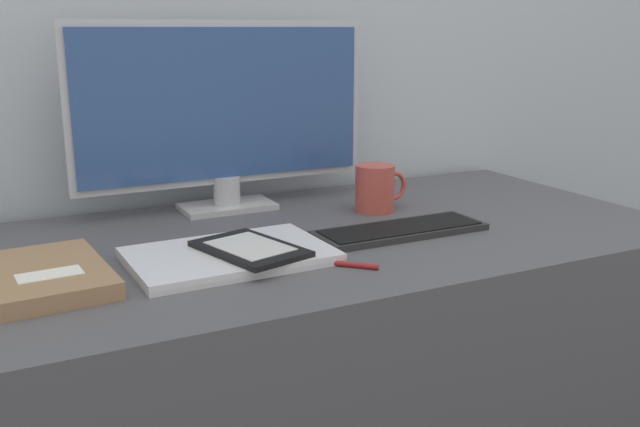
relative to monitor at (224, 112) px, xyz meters
The scene contains 8 objects.
desk 0.62m from the monitor, 77.43° to the right, with size 1.45×0.69×0.71m.
monitor is the anchor object (origin of this frame).
keyboard 0.44m from the monitor, 55.26° to the right, with size 0.33×0.11×0.01m.
laptop 0.40m from the monitor, 108.93° to the right, with size 0.33×0.22×0.02m.
ereader 0.41m from the monitor, 103.62° to the right, with size 0.17×0.21×0.01m.
notebook 0.54m from the monitor, 141.56° to the right, with size 0.18×0.26×0.03m.
coffee_mug 0.35m from the monitor, 29.54° to the right, with size 0.12×0.08×0.10m.
pen 0.48m from the monitor, 86.08° to the right, with size 0.11×0.11×0.01m.
Camera 1 is at (-0.55, -0.97, 1.08)m, focal length 40.00 mm.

